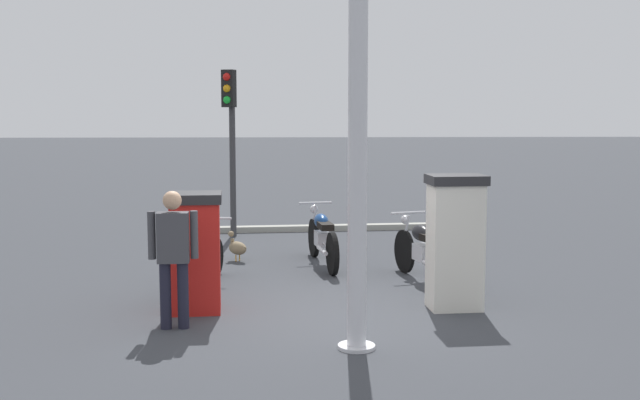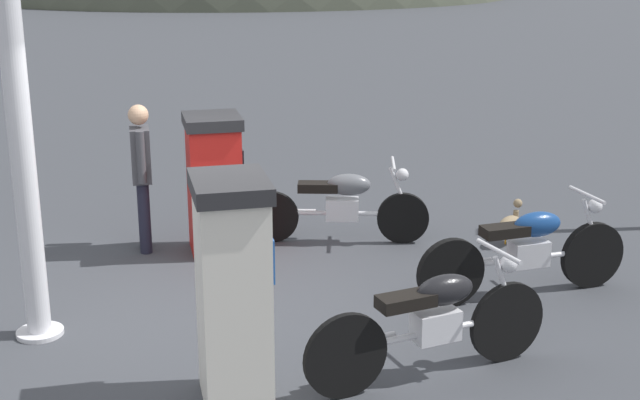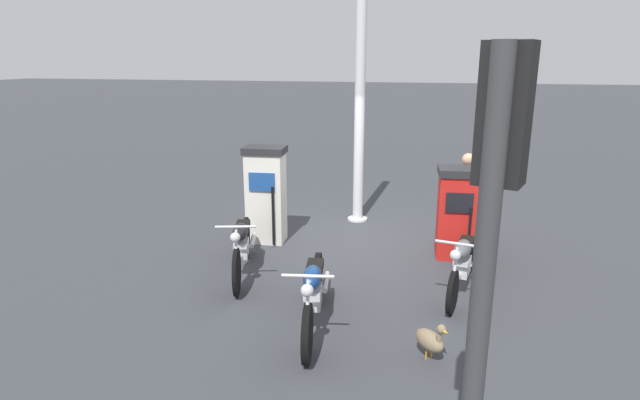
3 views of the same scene
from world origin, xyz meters
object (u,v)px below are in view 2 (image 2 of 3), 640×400
Objects in this scene: fuel_pump_near at (233,292)px; motorcycle_extra at (527,250)px; motorcycle_far_pump at (341,204)px; fuel_pump_far at (215,183)px; motorcycle_near_pump at (434,319)px; canopy_support_pole at (15,85)px; wandering_duck at (510,224)px; attendant_person at (141,169)px.

fuel_pump_near reaches higher than motorcycle_extra.
fuel_pump_near is at bearing -112.52° from motorcycle_far_pump.
motorcycle_near_pump is at bearing -64.02° from fuel_pump_far.
wandering_duck is at bearing 18.11° from canopy_support_pole.
motorcycle_near_pump is at bearing -132.54° from motorcycle_extra.
fuel_pump_far is 0.33× the size of canopy_support_pole.
wandering_duck is at bearing -11.66° from motorcycle_far_pump.
canopy_support_pole reaches higher than motorcycle_far_pump.
attendant_person is at bearing 173.37° from wandering_duck.
motorcycle_extra is 4.38× the size of wandering_duck.
motorcycle_extra is 1.34× the size of attendant_person.
wandering_duck is (3.21, 2.96, -0.63)m from fuel_pump_near.
fuel_pump_near is 3.48× the size of wandering_duck.
motorcycle_far_pump is (1.38, 3.34, -0.42)m from fuel_pump_near.
fuel_pump_near is at bearing -77.44° from attendant_person.
wandering_duck is (3.21, -0.30, -0.53)m from fuel_pump_far.
attendant_person is 4.06m from wandering_duck.
fuel_pump_far is at bearing 174.61° from wandering_duck.
fuel_pump_far is 1.42m from motorcycle_far_pump.
motorcycle_far_pump is at bearing 3.09° from fuel_pump_far.
motorcycle_near_pump is 1.94m from motorcycle_extra.
canopy_support_pole is (-0.84, -2.04, 1.25)m from attendant_person.
attendant_person is (-2.29, 3.29, 0.43)m from motorcycle_near_pump.
motorcycle_near_pump is (1.53, 0.13, -0.38)m from fuel_pump_near.
motorcycle_extra reaches higher than motorcycle_far_pump.
attendant_person reaches higher than fuel_pump_far.
fuel_pump_near is at bearing -40.85° from canopy_support_pole.
motorcycle_extra reaches higher than wandering_duck.
motorcycle_near_pump is (1.53, -3.13, -0.27)m from fuel_pump_far.
fuel_pump_far reaches higher than motorcycle_far_pump.
motorcycle_far_pump is at bearing 129.28° from motorcycle_extra.
attendant_person is at bearing 152.63° from motorcycle_extra.
wandering_duck is (1.69, 2.83, -0.25)m from motorcycle_near_pump.
fuel_pump_far reaches higher than motorcycle_near_pump.
canopy_support_pole is at bearing -112.38° from attendant_person.
motorcycle_near_pump is 4.16× the size of wandering_duck.
fuel_pump_far is at bearing 89.99° from fuel_pump_near.
motorcycle_extra is at bearing -27.37° from attendant_person.
wandering_duck is at bearing -5.39° from fuel_pump_far.
wandering_duck is 5.42m from canopy_support_pole.
motorcycle_near_pump reaches higher than motorcycle_far_pump.
fuel_pump_far reaches higher than wandering_duck.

